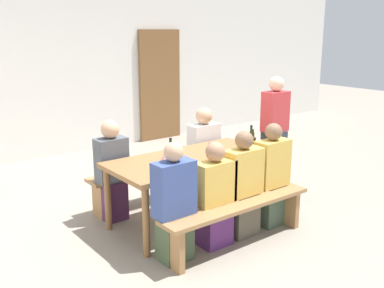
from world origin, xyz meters
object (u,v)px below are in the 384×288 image
wine_bottle_0 (171,157)px  seated_guest_near_1 (215,198)px  bench_near (238,213)px  seated_guest_far_0 (112,173)px  tasting_table (192,164)px  seated_guest_far_1 (204,154)px  wooden_door (160,85)px  seated_guest_near_0 (174,206)px  standing_host (274,139)px  wine_glass_0 (164,159)px  bench_far (155,175)px  wine_bottle_1 (252,146)px  seated_guest_near_3 (272,178)px  wine_bottle_2 (251,141)px  wine_glass_1 (210,144)px  seated_guest_near_2 (243,187)px

wine_bottle_0 → seated_guest_near_1: seated_guest_near_1 is taller
bench_near → seated_guest_far_0: seated_guest_far_0 is taller
bench_near → wine_bottle_0: 0.87m
tasting_table → seated_guest_far_1: 0.89m
bench_near → wooden_door: bearing=65.5°
tasting_table → seated_guest_near_0: seated_guest_near_0 is taller
wooden_door → standing_host: bearing=-99.8°
wine_glass_0 → seated_guest_far_1: seated_guest_far_1 is taller
bench_far → wine_bottle_0: 1.10m
wooden_door → seated_guest_far_1: wooden_door is taller
wine_bottle_1 → seated_guest_far_1: (0.08, 0.94, -0.31)m
seated_guest_near_1 → seated_guest_far_0: 1.29m
seated_guest_near_1 → standing_host: 1.65m
wine_bottle_1 → seated_guest_near_3: size_ratio=0.26×
wine_bottle_2 → seated_guest_far_1: 0.87m
wooden_door → wine_glass_1: wooden_door is taller
wine_glass_0 → wooden_door: bearing=56.6°
seated_guest_near_0 → seated_guest_near_3: bearing=-90.0°
wine_glass_1 → seated_guest_near_0: bearing=-146.6°
seated_guest_far_0 → tasting_table: bearing=48.5°
bench_near → wine_bottle_0: wine_bottle_0 is taller
seated_guest_near_0 → standing_host: 2.11m
bench_far → seated_guest_near_1: 1.36m
seated_guest_near_2 → seated_guest_far_1: (0.45, 1.19, 0.02)m
wine_bottle_1 → wine_bottle_0: bearing=168.6°
wine_bottle_1 → wine_bottle_2: bearing=49.7°
bench_far → seated_guest_near_2: 1.37m
seated_guest_near_1 → seated_guest_far_1: bearing=-35.0°
wine_bottle_1 → seated_guest_far_1: seated_guest_far_1 is taller
wine_glass_0 → seated_guest_near_1: seated_guest_near_1 is taller
bench_far → wine_bottle_1: 1.34m
seated_guest_far_1 → wine_glass_0: bearing=-56.2°
wine_bottle_0 → wine_glass_1: 0.69m
wine_glass_0 → seated_guest_far_1: (1.14, 0.77, -0.31)m
tasting_table → seated_guest_far_0: 0.90m
wooden_door → wine_bottle_0: size_ratio=6.89×
wine_glass_1 → seated_guest_far_1: 0.75m
seated_guest_near_0 → wine_bottle_0: bearing=-32.1°
standing_host → tasting_table: bearing=0.7°
bench_far → wine_bottle_2: size_ratio=5.73×
wine_bottle_2 → standing_host: 0.71m
bench_near → seated_guest_far_1: (0.66, 1.34, 0.20)m
wine_bottle_0 → standing_host: bearing=5.6°
wine_bottle_2 → seated_guest_near_1: 1.01m
bench_far → wine_glass_1: (0.28, -0.72, 0.50)m
seated_guest_far_1 → seated_guest_near_2: bearing=-20.8°
seated_guest_near_1 → seated_guest_near_2: size_ratio=0.95×
tasting_table → seated_guest_far_1: seated_guest_far_1 is taller
bench_near → seated_guest_near_0: size_ratio=1.53×
seated_guest_far_1 → wine_glass_1: bearing=-33.9°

